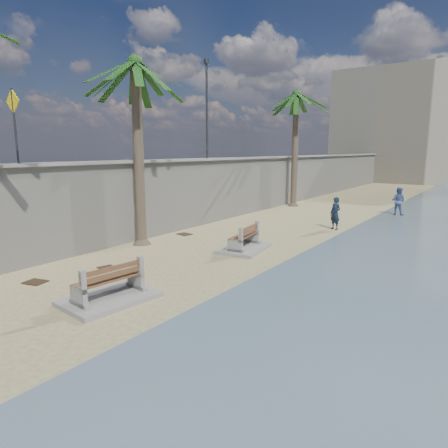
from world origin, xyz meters
The scene contains 15 objects.
ground_plane centered at (0.00, 0.00, 0.00)m, with size 140.00×140.00×0.00m, color tan.
seawall centered at (-5.20, 20.00, 1.75)m, with size 0.45×70.00×3.50m, color gray.
wall_cap centered at (-5.20, 20.00, 3.55)m, with size 0.80×70.00×0.12m, color gray.
end_building centered at (-2.00, 52.00, 7.00)m, with size 18.00×12.00×14.00m, color #B7AA93.
bench_near centered at (-0.17, 1.08, 0.44)m, with size 1.91×2.60×1.02m.
bench_far centered at (-0.19, 7.97, 0.43)m, with size 1.96×2.59×0.99m.
palm_mid centered at (-4.37, 6.29, 7.44)m, with size 5.00×5.00×8.44m.
palm_back centered at (-4.19, 21.20, 7.77)m, with size 5.00×5.00×8.80m.
pedestrian_sign centered at (-5.00, 1.50, 5.15)m, with size 0.78×0.07×2.40m.
streetlight centered at (-5.10, 12.00, 6.64)m, with size 0.28×0.28×5.12m.
person_a centered at (1.39, 14.29, 0.97)m, with size 0.70×0.47×1.93m, color #122033.
person_b centered at (3.00, 21.22, 0.97)m, with size 0.94×0.73×1.94m, color #465992.
debris_b centered at (-3.31, 0.78, 0.01)m, with size 0.65×0.52×0.03m, color #382616.
debris_c centered at (-4.18, 8.90, 0.01)m, with size 0.67×0.53×0.03m, color #382616.
debris_d centered at (-2.79, 3.07, 0.01)m, with size 0.52×0.42×0.03m, color #382616.
Camera 1 is at (8.27, -5.58, 4.05)m, focal length 32.00 mm.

